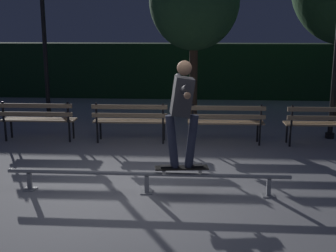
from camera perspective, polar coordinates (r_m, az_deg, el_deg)
ground_plane at (r=6.68m, az=-2.71°, el=-8.50°), size 90.00×90.00×0.00m
hedge_backdrop at (r=15.68m, az=1.37°, el=7.26°), size 24.00×1.20×1.90m
grind_rail at (r=6.54m, az=-2.79°, el=-6.60°), size 4.22×0.18×0.32m
skateboard at (r=6.45m, az=1.79°, el=-5.50°), size 0.80×0.31×0.09m
skateboarder at (r=6.23m, az=1.87°, el=2.72°), size 0.63×1.40×1.56m
park_bench_leftmost at (r=9.88m, az=-16.62°, el=1.17°), size 1.61×0.45×0.88m
park_bench_left_center at (r=9.36m, az=-4.92°, el=1.04°), size 1.61×0.45×0.88m
park_bench_right_center at (r=9.26m, az=7.57°, el=0.85°), size 1.61×0.45×0.88m
park_bench_rightmost at (r=9.60m, az=19.74°, el=0.63°), size 1.61×0.45×0.88m
tree_behind_benches at (r=11.87m, az=3.45°, el=16.00°), size 2.37×2.37×4.43m
lamp_post_left at (r=11.87m, az=-15.90°, el=12.50°), size 0.32×0.32×3.90m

